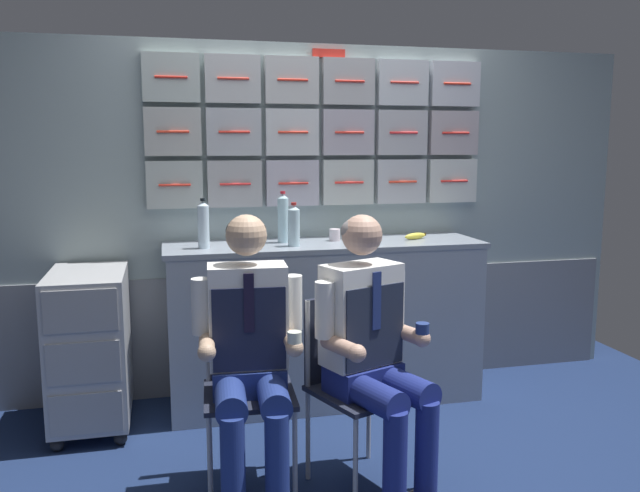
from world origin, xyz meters
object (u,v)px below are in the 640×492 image
crew_member_center (373,344)px  paper_cup_blue (349,231)px  crew_member_left (250,346)px  service_trolley (90,345)px  snack_banana (415,236)px  folding_chair_left (248,369)px  water_bottle_blue_cap (283,218)px  folding_chair_center (350,368)px

crew_member_center → paper_cup_blue: size_ratio=14.99×
paper_cup_blue → crew_member_left: bearing=-124.0°
service_trolley → snack_banana: size_ratio=5.05×
folding_chair_left → water_bottle_blue_cap: water_bottle_blue_cap is taller
folding_chair_left → crew_member_left: size_ratio=0.68×
water_bottle_blue_cap → service_trolley: bearing=-172.5°
paper_cup_blue → service_trolley: bearing=-171.8°
water_bottle_blue_cap → snack_banana: bearing=-4.2°
water_bottle_blue_cap → paper_cup_blue: (0.43, 0.08, -0.10)m
folding_chair_center → water_bottle_blue_cap: water_bottle_blue_cap is taller
folding_chair_left → snack_banana: bearing=36.5°
folding_chair_left → water_bottle_blue_cap: (0.33, 0.91, 0.59)m
folding_chair_left → crew_member_center: bearing=-25.4°
crew_member_left → crew_member_center: (0.53, -0.08, -0.00)m
crew_member_center → service_trolley: bearing=141.9°
service_trolley → crew_member_left: size_ratio=0.70×
folding_chair_left → folding_chair_center: same height
crew_member_center → snack_banana: crew_member_center is taller
crew_member_center → water_bottle_blue_cap: (-0.19, 1.15, 0.43)m
snack_banana → folding_chair_left: bearing=-143.5°
crew_member_center → water_bottle_blue_cap: bearing=99.2°
folding_chair_center → crew_member_center: (0.06, -0.15, 0.16)m
service_trolley → water_bottle_blue_cap: water_bottle_blue_cap is taller
crew_member_center → water_bottle_blue_cap: size_ratio=4.09×
service_trolley → water_bottle_blue_cap: size_ratio=2.85×
paper_cup_blue → snack_banana: paper_cup_blue is taller
crew_member_center → snack_banana: size_ratio=7.23×
folding_chair_center → paper_cup_blue: bearing=74.5°
crew_member_center → paper_cup_blue: (0.24, 1.23, 0.33)m
crew_member_left → snack_banana: size_ratio=7.25×
service_trolley → snack_banana: snack_banana is taller
folding_chair_center → service_trolley: bearing=145.1°
crew_member_left → folding_chair_center: (0.47, 0.07, -0.16)m
service_trolley → snack_banana: 1.98m
service_trolley → folding_chair_left: 1.08m
paper_cup_blue → folding_chair_center: bearing=-105.5°
folding_chair_left → snack_banana: size_ratio=4.96×
folding_chair_left → paper_cup_blue: paper_cup_blue is taller
service_trolley → folding_chair_center: 1.50m
service_trolley → folding_chair_center: service_trolley is taller
snack_banana → paper_cup_blue: bearing=160.5°
folding_chair_left → water_bottle_blue_cap: size_ratio=2.80×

